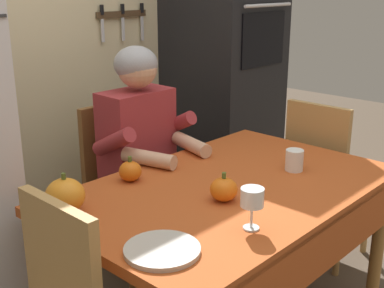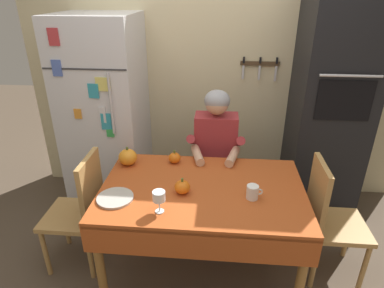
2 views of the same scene
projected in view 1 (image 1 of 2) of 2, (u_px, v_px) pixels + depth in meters
The scene contains 12 objects.
back_wall_assembly at pixel (57, 27), 2.75m from camera, with size 3.70×0.13×2.60m.
wall_oven at pixel (224, 59), 3.30m from camera, with size 0.60×0.64×2.10m.
dining_table at pixel (233, 206), 2.09m from camera, with size 1.40×0.90×0.74m.
chair_behind_person at pixel (124, 184), 2.70m from camera, with size 0.40×0.40×0.93m.
seated_person at pixel (147, 151), 2.51m from camera, with size 0.47×0.55×1.25m.
chair_right_side at pixel (323, 175), 2.81m from camera, with size 0.40×0.40×0.93m.
coffee_mug at pixel (295, 160), 2.23m from camera, with size 0.11×0.08×0.09m.
wine_glass at pixel (252, 199), 1.68m from camera, with size 0.08×0.08×0.15m.
pumpkin_large at pixel (224, 189), 1.92m from camera, with size 0.11×0.11×0.11m.
pumpkin_medium at pixel (130, 171), 2.12m from camera, with size 0.10×0.10×0.11m.
pumpkin_small at pixel (65, 196), 1.82m from camera, with size 0.14×0.14×0.15m.
serving_tray at pixel (162, 250), 1.57m from camera, with size 0.24×0.24×0.02m, color #B7B2A8.
Camera 1 is at (-1.52, -1.10, 1.54)m, focal length 47.74 mm.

